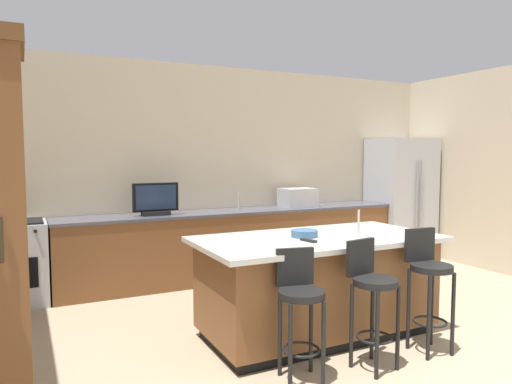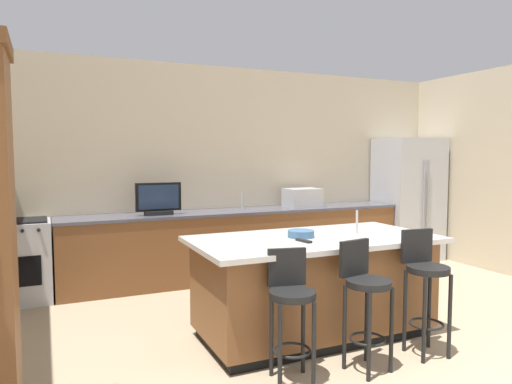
{
  "view_description": "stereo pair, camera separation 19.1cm",
  "coord_description": "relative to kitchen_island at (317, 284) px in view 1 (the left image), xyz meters",
  "views": [
    {
      "loc": [
        -2.67,
        -1.51,
        1.64
      ],
      "look_at": [
        -0.42,
        3.01,
        1.24
      ],
      "focal_mm": 33.1,
      "sensor_mm": 36.0,
      "label": 1
    },
    {
      "loc": [
        -2.49,
        -1.59,
        1.64
      ],
      "look_at": [
        -0.42,
        3.01,
        1.24
      ],
      "focal_mm": 33.1,
      "sensor_mm": 36.0,
      "label": 2
    }
  ],
  "objects": [
    {
      "name": "sink_faucet_back",
      "position": [
        0.25,
        2.28,
        0.56
      ],
      "size": [
        0.02,
        0.02,
        0.24
      ],
      "primitive_type": "cylinder",
      "color": "#B2B2B7",
      "rests_on": "counter_back"
    },
    {
      "name": "range_oven",
      "position": [
        -2.5,
        2.17,
        -0.0
      ],
      "size": [
        0.71,
        0.63,
        0.92
      ],
      "color": "#B7BABF",
      "rests_on": "ground_plane"
    },
    {
      "name": "tv_remote",
      "position": [
        -0.21,
        -0.17,
        0.45
      ],
      "size": [
        0.07,
        0.18,
        0.02
      ],
      "primitive_type": "cube",
      "rotation": [
        0.0,
        0.0,
        0.18
      ],
      "color": "black",
      "rests_on": "kitchen_island"
    },
    {
      "name": "sink_faucet_island",
      "position": [
        0.46,
        0.0,
        0.55
      ],
      "size": [
        0.02,
        0.02,
        0.22
      ],
      "primitive_type": "cylinder",
      "color": "#B2B2B7",
      "rests_on": "kitchen_island"
    },
    {
      "name": "refrigerator",
      "position": [
        2.99,
        2.12,
        0.48
      ],
      "size": [
        0.93,
        0.75,
        1.89
      ],
      "color": "#B7BABF",
      "rests_on": "ground_plane"
    },
    {
      "name": "tv_monitor",
      "position": [
        -0.93,
        2.12,
        0.62
      ],
      "size": [
        0.56,
        0.16,
        0.4
      ],
      "color": "black",
      "rests_on": "counter_back"
    },
    {
      "name": "counter_back",
      "position": [
        0.19,
        2.18,
        -0.01
      ],
      "size": [
        4.66,
        0.62,
        0.9
      ],
      "color": "brown",
      "rests_on": "ground_plane"
    },
    {
      "name": "bar_stool_center",
      "position": [
        -0.01,
        -0.75,
        0.13
      ],
      "size": [
        0.34,
        0.36,
        0.98
      ],
      "rotation": [
        0.0,
        0.0,
        0.18
      ],
      "color": "black",
      "rests_on": "ground_plane"
    },
    {
      "name": "fruit_bowl",
      "position": [
        -0.12,
        0.04,
        0.47
      ],
      "size": [
        0.24,
        0.24,
        0.06
      ],
      "primitive_type": "cylinder",
      "color": "#3F668C",
      "rests_on": "kitchen_island"
    },
    {
      "name": "bar_stool_right",
      "position": [
        0.62,
        -0.71,
        0.16
      ],
      "size": [
        0.34,
        0.35,
        1.02
      ],
      "rotation": [
        0.0,
        0.0,
        -0.09
      ],
      "color": "black",
      "rests_on": "ground_plane"
    },
    {
      "name": "wall_back",
      "position": [
        0.3,
        2.56,
        0.95
      ],
      "size": [
        6.93,
        0.12,
        2.83
      ],
      "primitive_type": "cube",
      "color": "beige",
      "rests_on": "ground_plane"
    },
    {
      "name": "kitchen_island",
      "position": [
        0.0,
        0.0,
        0.0
      ],
      "size": [
        2.2,
        1.11,
        0.9
      ],
      "color": "black",
      "rests_on": "ground_plane"
    },
    {
      "name": "bar_stool_left",
      "position": [
        -0.6,
        -0.67,
        0.1
      ],
      "size": [
        0.35,
        0.36,
        0.95
      ],
      "rotation": [
        0.0,
        0.0,
        -0.21
      ],
      "color": "black",
      "rests_on": "ground_plane"
    },
    {
      "name": "microwave",
      "position": [
        1.12,
        2.18,
        0.57
      ],
      "size": [
        0.48,
        0.36,
        0.26
      ],
      "primitive_type": "cube",
      "color": "#B7BABF",
      "rests_on": "counter_back"
    }
  ]
}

